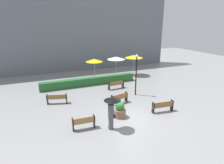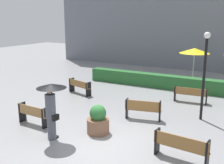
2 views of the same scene
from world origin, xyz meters
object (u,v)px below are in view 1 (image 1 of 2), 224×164
object	(u,v)px
bench_back_row	(116,84)
bench_far_left	(57,98)
patio_umbrella_yellow_far	(134,56)
patio_umbrella_white	(116,58)
pedestrian_with_umbrella	(112,109)
planter_pot	(120,111)
lamp_post	(136,71)
bench_near_right	(163,106)
bench_mid_center	(120,98)
patio_umbrella_yellow	(94,60)
bench_near_left	(84,122)

from	to	relation	value
bench_back_row	bench_far_left	bearing A→B (deg)	-166.24
patio_umbrella_yellow_far	bench_far_left	bearing A→B (deg)	-152.11
bench_far_left	patio_umbrella_white	bearing A→B (deg)	37.11
pedestrian_with_umbrella	patio_umbrella_yellow_far	xyz separation A→B (m)	(7.75, 11.13, 1.01)
bench_back_row	pedestrian_with_umbrella	size ratio (longest dim) A/B	0.83
planter_pot	patio_umbrella_white	distance (m)	11.59
lamp_post	patio_umbrella_yellow_far	size ratio (longest dim) A/B	1.47
bench_far_left	bench_near_right	bearing A→B (deg)	-33.21
pedestrian_with_umbrella	bench_mid_center	bearing A→B (deg)	57.77
patio_umbrella_white	patio_umbrella_yellow	bearing A→B (deg)	-175.35
bench_mid_center	patio_umbrella_yellow	world-z (taller)	patio_umbrella_yellow
bench_near_left	patio_umbrella_yellow_far	distance (m)	14.21
bench_far_left	lamp_post	world-z (taller)	lamp_post
bench_near_right	bench_far_left	bearing A→B (deg)	146.79
bench_back_row	lamp_post	xyz separation A→B (m)	(1.01, -2.29, 1.90)
planter_pot	lamp_post	world-z (taller)	lamp_post
planter_pot	patio_umbrella_yellow	bearing A→B (deg)	82.30
pedestrian_with_umbrella	planter_pot	world-z (taller)	pedestrian_with_umbrella
lamp_post	patio_umbrella_white	size ratio (longest dim) A/B	1.57
patio_umbrella_white	patio_umbrella_yellow_far	bearing A→B (deg)	-19.15
bench_near_right	patio_umbrella_yellow_far	world-z (taller)	patio_umbrella_yellow_far
pedestrian_with_umbrella	planter_pot	xyz separation A→B (m)	(1.20, 1.30, -0.96)
patio_umbrella_yellow_far	bench_near_left	bearing A→B (deg)	-132.11
lamp_post	patio_umbrella_yellow_far	bearing A→B (deg)	62.73
bench_mid_center	patio_umbrella_yellow	xyz separation A→B (m)	(0.39, 8.13, 1.74)
bench_mid_center	bench_near_right	world-z (taller)	bench_mid_center
lamp_post	pedestrian_with_umbrella	bearing A→B (deg)	-133.08
bench_near_right	bench_back_row	world-z (taller)	bench_near_right
bench_mid_center	bench_near_right	size ratio (longest dim) A/B	0.91
patio_umbrella_yellow_far	planter_pot	bearing A→B (deg)	-123.69
patio_umbrella_yellow	bench_mid_center	bearing A→B (deg)	-92.74
pedestrian_with_umbrella	patio_umbrella_yellow	distance (m)	11.95
pedestrian_with_umbrella	planter_pot	size ratio (longest dim) A/B	1.86
planter_pot	patio_umbrella_yellow_far	size ratio (longest dim) A/B	0.44
bench_far_left	bench_near_right	xyz separation A→B (m)	(7.38, -4.83, 0.01)
bench_back_row	lamp_post	bearing A→B (deg)	-66.30
patio_umbrella_yellow	pedestrian_with_umbrella	bearing A→B (deg)	-102.59
bench_near_right	planter_pot	world-z (taller)	planter_pot
lamp_post	patio_umbrella_yellow	xyz separation A→B (m)	(-1.90, 6.83, -0.12)
lamp_post	patio_umbrella_white	xyz separation A→B (m)	(1.10, 7.07, -0.09)
bench_mid_center	bench_back_row	world-z (taller)	bench_mid_center
bench_far_left	bench_mid_center	xyz separation A→B (m)	(4.95, -2.07, 0.02)
bench_near_right	pedestrian_with_umbrella	world-z (taller)	pedestrian_with_umbrella
pedestrian_with_umbrella	patio_umbrella_yellow_far	size ratio (longest dim) A/B	0.82
bench_mid_center	bench_near_left	bearing A→B (deg)	-144.10
bench_back_row	pedestrian_with_umbrella	world-z (taller)	pedestrian_with_umbrella
bench_near_left	patio_umbrella_white	xyz separation A→B (m)	(7.28, 11.20, 1.79)
bench_mid_center	patio_umbrella_white	xyz separation A→B (m)	(3.38, 8.37, 1.77)
bench_back_row	patio_umbrella_white	size ratio (longest dim) A/B	0.72
bench_mid_center	patio_umbrella_white	distance (m)	9.20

